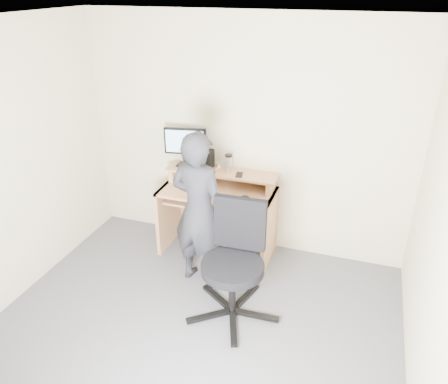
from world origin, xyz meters
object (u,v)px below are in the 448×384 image
Objects in this scene: office_chair at (235,257)px; person at (199,211)px; monitor at (185,144)px; desk at (220,204)px.

office_chair is 0.60m from person.
person is (-0.46, 0.31, 0.21)m from office_chair.
monitor is 0.90m from person.
monitor is 1.47m from office_chair.
office_chair is at bearing -60.11° from monitor.
person reaches higher than office_chair.
person is at bearing -89.38° from desk.
monitor is at bearing -47.25° from person.
person reaches higher than monitor.
monitor is 0.29× the size of person.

